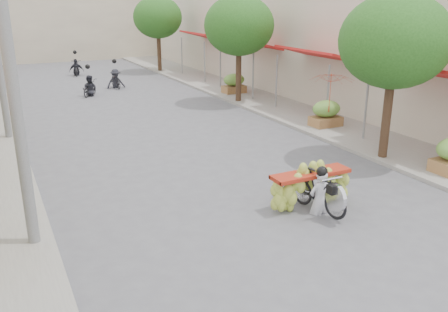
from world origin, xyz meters
TOP-DOWN VIEW (x-y plane):
  - ground at (0.00, 0.00)m, footprint 120.00×120.00m
  - sidewalk_right at (7.00, 15.00)m, footprint 4.00×60.00m
  - shophouse_row_right at (11.99, 14.00)m, footprint 9.77×40.00m
  - far_building at (0.00, 38.00)m, footprint 20.00×6.00m
  - utility_pole_near at (-5.40, 3.00)m, footprint 0.60×0.24m
  - street_tree_near at (5.40, 4.00)m, footprint 3.40×3.40m
  - street_tree_mid at (5.40, 14.00)m, footprint 3.40×3.40m
  - street_tree_far at (5.40, 26.00)m, footprint 3.40×3.40m
  - produce_crate_mid at (6.20, 8.00)m, footprint 1.20×0.88m
  - produce_crate_far at (6.20, 16.00)m, footprint 1.20×0.88m
  - banana_motorbike at (1.06, 1.85)m, footprint 2.20×1.92m
  - market_umbrella at (5.88, 7.41)m, footprint 1.89×1.89m
  - pedestrian at (6.25, 16.74)m, footprint 0.90×0.88m
  - bg_motorbike_a at (-0.95, 19.23)m, footprint 1.32×1.62m
  - bg_motorbike_b at (0.90, 20.91)m, footprint 1.08×1.73m
  - bg_motorbike_c at (-0.27, 26.98)m, footprint 1.06×1.81m

SIDE VIEW (x-z plane):
  - ground at x=0.00m, z-range 0.00..0.00m
  - sidewalk_right at x=7.00m, z-range 0.00..0.12m
  - banana_motorbike at x=1.06m, z-range -0.33..1.69m
  - produce_crate_mid at x=6.20m, z-range 0.13..1.29m
  - produce_crate_far at x=6.20m, z-range 0.13..1.29m
  - bg_motorbike_a at x=-0.95m, z-range -0.22..1.73m
  - bg_motorbike_c at x=-0.27m, z-range -0.20..1.75m
  - bg_motorbike_b at x=0.90m, z-range -0.13..1.82m
  - pedestrian at x=6.25m, z-range 0.12..1.72m
  - market_umbrella at x=5.88m, z-range 1.60..3.14m
  - shophouse_row_right at x=11.99m, z-range 0.00..6.00m
  - far_building at x=0.00m, z-range 0.00..7.00m
  - street_tree_near at x=5.40m, z-range 1.16..6.41m
  - street_tree_mid at x=5.40m, z-range 1.16..6.41m
  - street_tree_far at x=5.40m, z-range 1.16..6.41m
  - utility_pole_near at x=-5.40m, z-range 0.03..8.03m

